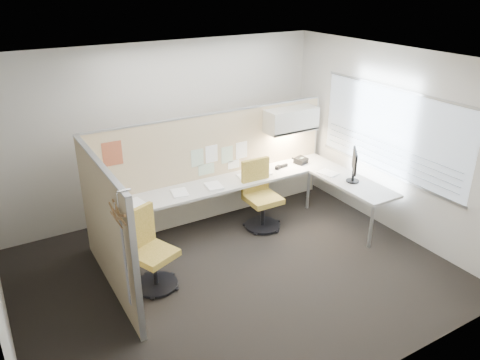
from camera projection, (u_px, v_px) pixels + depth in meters
floor at (234, 273)px, 6.35m from camera, size 5.50×4.50×0.01m
ceiling at (233, 63)px, 5.21m from camera, size 5.50×4.50×0.01m
wall_back at (164, 130)px, 7.55m from camera, size 5.50×0.02×2.80m
wall_front at (364, 269)px, 4.01m from camera, size 5.50×0.02×2.80m
wall_right at (391, 141)px, 7.06m from camera, size 0.02×4.50×2.80m
window_pane at (391, 132)px, 6.99m from camera, size 0.01×2.80×1.30m
partition_back at (214, 167)px, 7.51m from camera, size 4.10×0.06×1.75m
partition_left at (107, 229)px, 5.69m from camera, size 0.06×2.20×1.75m
desk at (249, 188)px, 7.42m from camera, size 4.00×2.07×0.73m
overhead_bin at (291, 120)px, 7.72m from camera, size 0.90×0.36×0.38m
task_light_strip at (291, 132)px, 7.80m from camera, size 0.60×0.06×0.02m
pinned_papers at (219, 157)px, 7.46m from camera, size 1.01×0.00×0.47m
poster at (112, 154)px, 6.52m from camera, size 0.28×0.00×0.35m
chair_left at (149, 252)px, 5.91m from camera, size 0.64×0.66×1.05m
chair_right at (260, 197)px, 7.35m from camera, size 0.57×0.57×1.07m
monitor at (354, 164)px, 7.21m from camera, size 0.33×0.40×0.51m
phone at (301, 161)px, 8.02m from camera, size 0.26×0.24×0.12m
stapler at (284, 166)px, 7.87m from camera, size 0.14×0.06×0.05m
tape_dispenser at (278, 167)px, 7.79m from camera, size 0.11×0.09×0.06m
coat_hook at (119, 224)px, 4.67m from camera, size 0.18×0.43×1.31m
paper_stack_0 at (135, 203)px, 6.61m from camera, size 0.28×0.33×0.03m
paper_stack_1 at (180, 193)px, 6.93m from camera, size 0.28×0.34×0.02m
paper_stack_2 at (214, 187)px, 7.11m from camera, size 0.27×0.33×0.04m
paper_stack_3 at (246, 177)px, 7.48m from camera, size 0.28×0.34×0.02m
paper_stack_4 at (262, 172)px, 7.64m from camera, size 0.23×0.30×0.02m
paper_stack_5 at (328, 173)px, 7.62m from camera, size 0.29×0.34×0.02m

